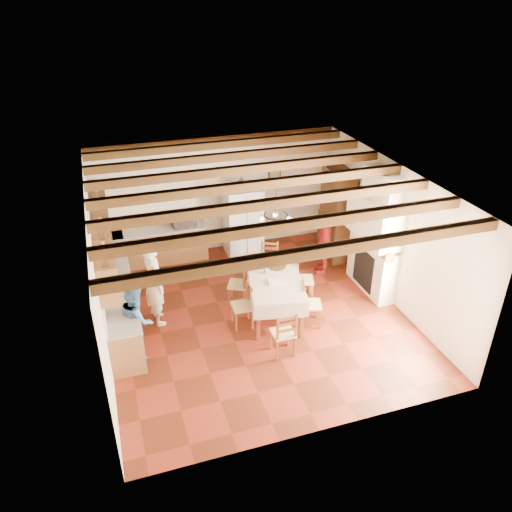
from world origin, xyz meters
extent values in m
cube|color=#47190C|center=(0.00, 0.00, -0.01)|extent=(6.00, 6.50, 0.02)
cube|color=silver|center=(0.00, 0.00, 3.01)|extent=(6.00, 6.50, 0.02)
cube|color=beige|center=(0.00, 3.26, 1.50)|extent=(6.00, 0.02, 3.00)
cube|color=beige|center=(0.00, -3.26, 1.50)|extent=(6.00, 0.02, 3.00)
cube|color=beige|center=(-3.01, 0.00, 1.50)|extent=(0.02, 6.50, 3.00)
cube|color=beige|center=(3.01, 0.00, 1.50)|extent=(0.02, 6.50, 3.00)
cube|color=brown|center=(-2.70, 1.05, 0.43)|extent=(0.60, 4.30, 0.86)
cube|color=brown|center=(-1.55, 2.95, 0.43)|extent=(2.30, 0.60, 0.86)
cube|color=gray|center=(-2.70, 1.05, 0.88)|extent=(0.62, 4.30, 0.04)
cube|color=gray|center=(-1.55, 2.95, 0.88)|extent=(2.34, 0.62, 0.04)
cube|color=white|center=(-2.98, 1.05, 1.20)|extent=(0.03, 4.30, 0.60)
cube|color=white|center=(-1.55, 3.23, 1.20)|extent=(2.30, 0.03, 0.60)
cube|color=brown|center=(-2.83, 1.05, 1.85)|extent=(0.35, 4.20, 0.70)
cube|color=black|center=(1.55, 3.23, 1.85)|extent=(0.34, 0.03, 0.42)
cube|color=silver|center=(0.55, 2.74, 0.89)|extent=(0.89, 0.74, 1.78)
cube|color=silver|center=(0.40, 0.01, 0.87)|extent=(1.46, 2.23, 0.05)
cube|color=brown|center=(-0.20, -0.79, 0.42)|extent=(0.08, 0.08, 0.85)
cube|color=brown|center=(0.62, -0.97, 0.42)|extent=(0.08, 0.08, 0.85)
cube|color=brown|center=(0.18, 0.99, 0.42)|extent=(0.08, 0.08, 0.85)
cube|color=brown|center=(1.01, 0.81, 0.42)|extent=(0.08, 0.08, 0.85)
torus|color=black|center=(0.40, 0.01, 2.25)|extent=(0.47, 0.47, 0.03)
imported|color=beige|center=(-1.98, 0.45, 0.92)|extent=(0.52, 0.72, 1.83)
imported|color=#3C689A|center=(-2.44, -0.41, 0.72)|extent=(0.58, 0.73, 1.44)
imported|color=#A21E1E|center=(2.09, 1.22, 0.77)|extent=(0.72, 0.98, 1.54)
imported|color=silver|center=(-0.92, 2.95, 1.06)|extent=(0.58, 0.41, 0.31)
imported|color=#3D2712|center=(0.53, 2.74, 1.92)|extent=(0.34, 0.34, 0.28)
camera|label=1|loc=(-2.66, -8.19, 6.19)|focal=35.00mm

